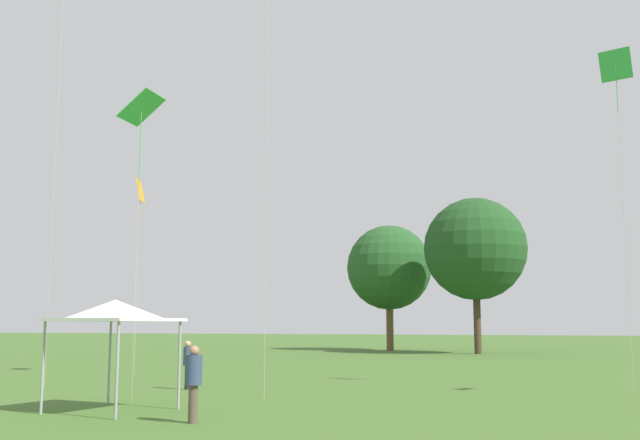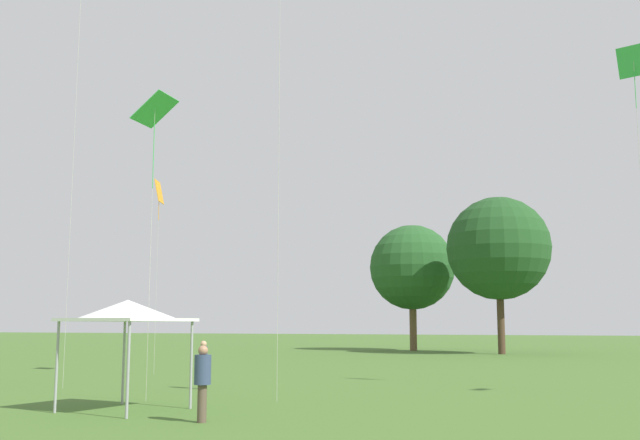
# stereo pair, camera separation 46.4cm
# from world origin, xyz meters

# --- Properties ---
(person_standing_0) EXTENTS (0.36, 0.36, 1.63)m
(person_standing_0) POSITION_xyz_m (-8.74, 17.67, 0.99)
(person_standing_0) COLOR black
(person_standing_0) RESTS_ON ground
(person_standing_2) EXTENTS (0.50, 0.50, 1.72)m
(person_standing_2) POSITION_xyz_m (-4.21, 10.08, 1.02)
(person_standing_2) COLOR brown
(person_standing_2) RESTS_ON ground
(canopy_tent) EXTENTS (2.92, 2.92, 2.82)m
(canopy_tent) POSITION_xyz_m (-7.26, 11.34, 2.53)
(canopy_tent) COLOR white
(canopy_tent) RESTS_ON ground
(kite_1) EXTENTS (1.06, 1.30, 9.01)m
(kite_1) POSITION_xyz_m (-8.08, 13.45, 8.43)
(kite_1) COLOR green
(kite_1) RESTS_ON ground
(kite_3) EXTENTS (0.59, 1.05, 8.63)m
(kite_3) POSITION_xyz_m (-14.51, 23.16, 7.94)
(kite_3) COLOR orange
(kite_3) RESTS_ON ground
(kite_4) EXTENTS (1.09, 0.61, 11.52)m
(kite_4) POSITION_xyz_m (5.45, 21.56, 10.69)
(kite_4) COLOR green
(kite_4) RESTS_ON ground
(distant_tree_0) EXTENTS (7.73, 7.73, 11.70)m
(distant_tree_0) POSITION_xyz_m (-3.85, 51.78, 7.81)
(distant_tree_0) COLOR #473323
(distant_tree_0) RESTS_ON ground
(distant_tree_1) EXTENTS (7.17, 7.17, 10.56)m
(distant_tree_1) POSITION_xyz_m (-11.85, 56.66, 6.95)
(distant_tree_1) COLOR brown
(distant_tree_1) RESTS_ON ground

